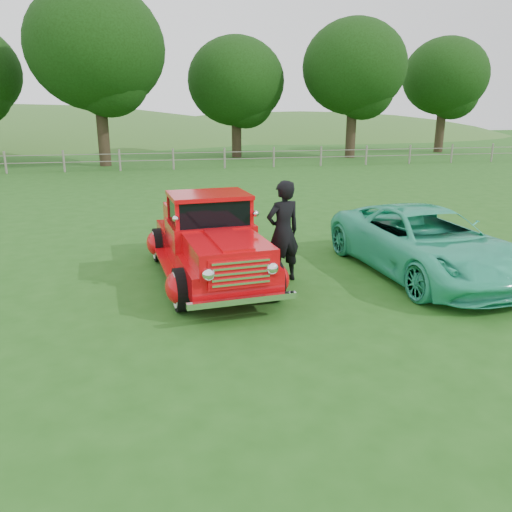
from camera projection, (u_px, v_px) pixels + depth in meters
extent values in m
plane|color=#205215|center=(252.00, 317.00, 8.37)|extent=(140.00, 140.00, 0.00)
ellipsoid|color=#2F6625|center=(8.00, 181.00, 60.41)|extent=(84.00, 60.00, 18.00)
ellipsoid|color=#2F6625|center=(299.00, 162.00, 71.68)|extent=(72.00, 52.00, 14.00)
cube|color=slate|center=(173.00, 160.00, 28.83)|extent=(48.00, 0.04, 0.04)
cube|color=slate|center=(173.00, 153.00, 28.72)|extent=(48.00, 0.04, 0.04)
cylinder|color=black|center=(103.00, 126.00, 30.29)|extent=(0.70, 0.70, 4.84)
ellipsoid|color=black|center=(96.00, 48.00, 29.05)|extent=(8.00, 8.00, 7.20)
cylinder|color=black|center=(237.00, 131.00, 36.05)|extent=(0.70, 0.70, 3.74)
ellipsoid|color=black|center=(236.00, 81.00, 35.09)|extent=(6.80, 6.80, 6.12)
cylinder|color=black|center=(351.00, 126.00, 35.73)|extent=(0.70, 0.70, 4.40)
ellipsoid|color=black|center=(354.00, 67.00, 34.61)|extent=(7.20, 7.20, 6.48)
cylinder|color=black|center=(440.00, 126.00, 40.43)|extent=(0.70, 0.70, 4.18)
ellipsoid|color=black|center=(445.00, 76.00, 39.36)|extent=(6.60, 6.60, 5.94)
cylinder|color=black|center=(182.00, 290.00, 8.54)|extent=(0.31, 0.78, 0.76)
cylinder|color=black|center=(273.00, 280.00, 9.02)|extent=(0.31, 0.78, 0.76)
cylinder|color=black|center=(159.00, 245.00, 11.38)|extent=(0.31, 0.78, 0.76)
cylinder|color=black|center=(229.00, 239.00, 11.86)|extent=(0.31, 0.78, 0.76)
cube|color=red|center=(209.00, 251.00, 10.14)|extent=(1.97, 4.73, 0.44)
ellipsoid|color=red|center=(177.00, 288.00, 8.51)|extent=(0.48, 0.78, 0.54)
ellipsoid|color=red|center=(276.00, 277.00, 9.03)|extent=(0.48, 0.78, 0.54)
ellipsoid|color=red|center=(156.00, 243.00, 11.34)|extent=(0.48, 0.78, 0.54)
ellipsoid|color=red|center=(232.00, 237.00, 11.87)|extent=(0.48, 0.78, 0.54)
cube|color=red|center=(228.00, 252.00, 8.62)|extent=(1.47, 1.71, 0.42)
cube|color=red|center=(210.00, 232.00, 9.94)|extent=(1.71, 1.49, 0.44)
cube|color=black|center=(209.00, 209.00, 9.80)|extent=(1.54, 1.25, 0.50)
cube|color=red|center=(209.00, 195.00, 9.72)|extent=(1.62, 1.35, 0.08)
cube|color=red|center=(196.00, 220.00, 11.27)|extent=(1.35, 2.05, 0.45)
cube|color=white|center=(241.00, 273.00, 7.91)|extent=(1.07, 0.20, 0.50)
cube|color=white|center=(243.00, 301.00, 7.94)|extent=(1.81, 0.26, 0.10)
cube|color=white|center=(188.00, 232.00, 12.40)|extent=(1.71, 0.25, 0.10)
imported|color=#2FBD90|center=(425.00, 242.00, 10.38)|extent=(2.62, 5.13, 1.39)
imported|color=black|center=(283.00, 232.00, 9.87)|extent=(0.85, 0.68, 2.04)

